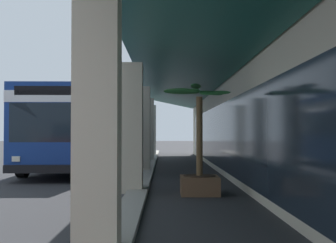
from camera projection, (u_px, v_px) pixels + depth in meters
name	position (u px, v px, depth m)	size (l,w,h in m)	color
ground	(275.00, 169.00, 18.49)	(120.00, 120.00, 0.00)	#2D2D30
curb_strip	(147.00, 170.00, 17.18)	(35.12, 0.50, 0.12)	#9E998E
transit_bus	(80.00, 125.00, 18.89)	(11.24, 2.92, 3.34)	navy
potted_palm	(199.00, 169.00, 10.97)	(1.55, 1.68, 2.73)	brown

